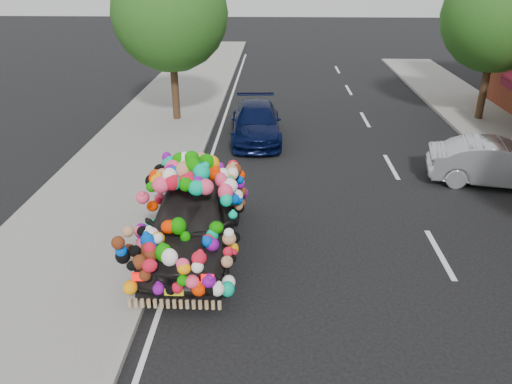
# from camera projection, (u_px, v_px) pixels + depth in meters

# --- Properties ---
(ground) EXTENTS (100.00, 100.00, 0.00)m
(ground) POSITION_uv_depth(u_px,v_px,m) (272.00, 251.00, 10.81)
(ground) COLOR black
(ground) RESTS_ON ground
(sidewalk) EXTENTS (4.00, 60.00, 0.12)m
(sidewalk) POSITION_uv_depth(u_px,v_px,m) (76.00, 244.00, 10.94)
(sidewalk) COLOR gray
(sidewalk) RESTS_ON ground
(kerb) EXTENTS (0.15, 60.00, 0.13)m
(kerb) POSITION_uv_depth(u_px,v_px,m) (164.00, 246.00, 10.87)
(kerb) COLOR gray
(kerb) RESTS_ON ground
(lane_markings) EXTENTS (6.00, 50.00, 0.01)m
(lane_markings) POSITION_uv_depth(u_px,v_px,m) (440.00, 254.00, 10.68)
(lane_markings) COLOR silver
(lane_markings) RESTS_ON ground
(tree_near_sidewalk) EXTENTS (4.20, 4.20, 6.13)m
(tree_near_sidewalk) POSITION_uv_depth(u_px,v_px,m) (170.00, 13.00, 17.86)
(tree_near_sidewalk) COLOR #332114
(tree_near_sidewalk) RESTS_ON ground
(tree_far_b) EXTENTS (4.00, 4.00, 5.90)m
(tree_far_b) POSITION_uv_depth(u_px,v_px,m) (498.00, 17.00, 17.96)
(tree_far_b) COLOR #332114
(tree_far_b) RESTS_ON ground
(plush_art_car) EXTENTS (2.14, 4.59, 2.14)m
(plush_art_car) POSITION_uv_depth(u_px,v_px,m) (192.00, 204.00, 10.40)
(plush_art_car) COLOR black
(plush_art_car) RESTS_ON ground
(navy_sedan) EXTENTS (1.89, 4.21, 1.20)m
(navy_sedan) POSITION_uv_depth(u_px,v_px,m) (256.00, 122.00, 17.38)
(navy_sedan) COLOR black
(navy_sedan) RESTS_ON ground
(silver_hatchback) EXTENTS (3.96, 2.05, 1.24)m
(silver_hatchback) POSITION_uv_depth(u_px,v_px,m) (499.00, 164.00, 13.77)
(silver_hatchback) COLOR #ACAFB4
(silver_hatchback) RESTS_ON ground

